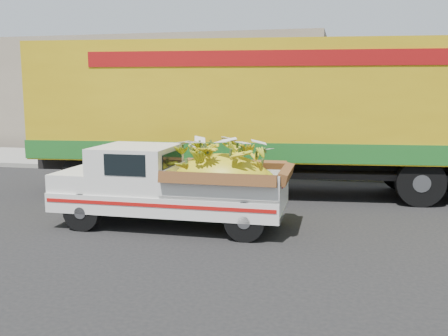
# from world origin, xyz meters

# --- Properties ---
(ground) EXTENTS (100.00, 100.00, 0.00)m
(ground) POSITION_xyz_m (0.00, 0.00, 0.00)
(ground) COLOR black
(ground) RESTS_ON ground
(curb) EXTENTS (60.00, 0.25, 0.15)m
(curb) POSITION_xyz_m (0.00, 5.36, 0.07)
(curb) COLOR gray
(curb) RESTS_ON ground
(sidewalk) EXTENTS (60.00, 4.00, 0.14)m
(sidewalk) POSITION_xyz_m (0.00, 7.46, 0.07)
(sidewalk) COLOR gray
(sidewalk) RESTS_ON ground
(building_left) EXTENTS (18.00, 6.00, 5.00)m
(building_left) POSITION_xyz_m (-8.00, 13.36, 2.50)
(building_left) COLOR gray
(building_left) RESTS_ON ground
(pickup_truck) EXTENTS (4.47, 1.69, 1.56)m
(pickup_truck) POSITION_xyz_m (-1.06, -0.62, 0.84)
(pickup_truck) COLOR black
(pickup_truck) RESTS_ON ground
(semi_trailer) EXTENTS (12.04, 3.77, 3.80)m
(semi_trailer) POSITION_xyz_m (0.03, 2.91, 2.12)
(semi_trailer) COLOR black
(semi_trailer) RESTS_ON ground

